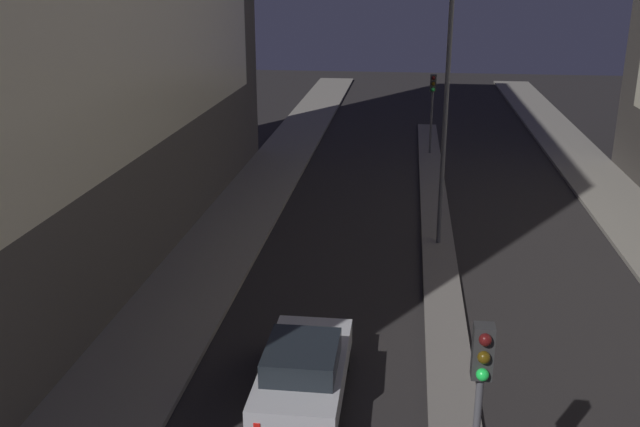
# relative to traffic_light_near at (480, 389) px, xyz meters

# --- Properties ---
(median_strip) EXTENTS (1.15, 39.01, 0.14)m
(median_strip) POSITION_rel_traffic_light_near_xyz_m (0.00, 16.16, -3.16)
(median_strip) COLOR #66605B
(median_strip) RESTS_ON ground
(traffic_light_near) EXTENTS (0.32, 0.42, 4.19)m
(traffic_light_near) POSITION_rel_traffic_light_near_xyz_m (0.00, 0.00, 0.00)
(traffic_light_near) COLOR #4C4C51
(traffic_light_near) RESTS_ON median_strip
(traffic_light_mid) EXTENTS (0.32, 0.42, 4.19)m
(traffic_light_mid) POSITION_rel_traffic_light_near_xyz_m (0.00, 28.01, 0.00)
(traffic_light_mid) COLOR #4C4C51
(traffic_light_mid) RESTS_ON median_strip
(street_lamp) EXTENTS (0.53, 0.53, 9.59)m
(street_lamp) POSITION_rel_traffic_light_near_xyz_m (0.00, 14.49, 3.36)
(street_lamp) COLOR #4C4C51
(street_lamp) RESTS_ON median_strip
(car_left_lane) EXTENTS (1.89, 4.34, 1.52)m
(car_left_lane) POSITION_rel_traffic_light_near_xyz_m (-3.43, 4.27, -2.47)
(car_left_lane) COLOR #B2B2B7
(car_left_lane) RESTS_ON ground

